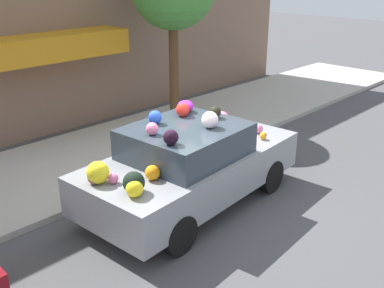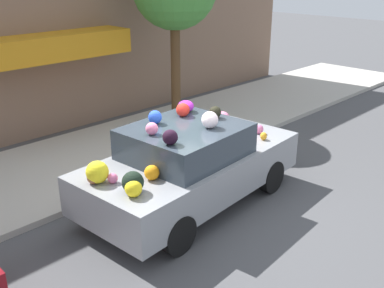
{
  "view_description": "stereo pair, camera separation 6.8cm",
  "coord_description": "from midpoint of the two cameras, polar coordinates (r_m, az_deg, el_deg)",
  "views": [
    {
      "loc": [
        -4.96,
        -4.89,
        3.85
      ],
      "look_at": [
        0.0,
        -0.06,
        1.1
      ],
      "focal_mm": 42.0,
      "sensor_mm": 36.0,
      "label": 1
    },
    {
      "loc": [
        -4.91,
        -4.94,
        3.85
      ],
      "look_at": [
        0.0,
        -0.06,
        1.1
      ],
      "focal_mm": 42.0,
      "sensor_mm": 36.0,
      "label": 2
    }
  ],
  "objects": [
    {
      "name": "ground_plane",
      "position": [
        7.96,
        -0.58,
        -7.24
      ],
      "size": [
        60.0,
        60.0,
        0.0
      ],
      "primitive_type": "plane",
      "color": "#4C4C4F"
    },
    {
      "name": "sidewalk_curb",
      "position": [
        9.83,
        -11.82,
        -1.48
      ],
      "size": [
        24.0,
        3.2,
        0.11
      ],
      "color": "#B2ADA3",
      "rests_on": "ground"
    },
    {
      "name": "building_facade",
      "position": [
        11.05,
        -19.71,
        15.17
      ],
      "size": [
        18.0,
        1.2,
        5.72
      ],
      "color": "#846651",
      "rests_on": "ground"
    },
    {
      "name": "fire_hydrant",
      "position": [
        9.2,
        -5.99,
        -0.07
      ],
      "size": [
        0.2,
        0.2,
        0.7
      ],
      "color": "red",
      "rests_on": "sidewalk_curb"
    },
    {
      "name": "art_car",
      "position": [
        7.55,
        -0.5,
        -2.44
      ],
      "size": [
        4.14,
        2.06,
        1.72
      ],
      "rotation": [
        0.0,
        0.0,
        0.07
      ],
      "color": "gray",
      "rests_on": "ground"
    }
  ]
}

